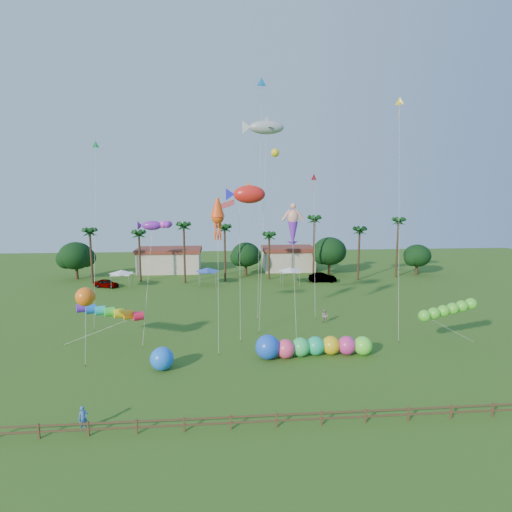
{
  "coord_description": "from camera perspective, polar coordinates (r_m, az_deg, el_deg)",
  "views": [
    {
      "loc": [
        -3.38,
        -30.08,
        15.04
      ],
      "look_at": [
        0.0,
        10.0,
        9.0
      ],
      "focal_mm": 28.0,
      "sensor_mm": 36.0,
      "label": 1
    }
  ],
  "objects": [
    {
      "name": "tent_row",
      "position": [
        67.59,
        -6.97,
        -2.0
      ],
      "size": [
        31.0,
        4.0,
        0.6
      ],
      "color": "white",
      "rests_on": "ground"
    },
    {
      "name": "merman_kite",
      "position": [
        44.45,
        5.29,
        4.13
      ],
      "size": [
        2.09,
        4.45,
        13.9
      ],
      "color": "#FAA38E",
      "rests_on": "ground"
    },
    {
      "name": "squid_kite",
      "position": [
        41.14,
        -5.51,
        5.49
      ],
      "size": [
        1.78,
        5.6,
        14.97
      ],
      "color": "#FF4E14",
      "rests_on": "ground"
    },
    {
      "name": "fence",
      "position": [
        28.27,
        2.95,
        -22.15
      ],
      "size": [
        36.12,
        0.12,
        1.0
      ],
      "color": "brown",
      "rests_on": "ground"
    },
    {
      "name": "ground",
      "position": [
        33.8,
        1.5,
        -17.88
      ],
      "size": [
        160.0,
        160.0,
        0.0
      ],
      "primitive_type": "plane",
      "color": "#285116",
      "rests_on": "ground"
    },
    {
      "name": "orange_ball_kite",
      "position": [
        39.48,
        -23.2,
        -5.39
      ],
      "size": [
        2.3,
        2.7,
        6.89
      ],
      "color": "orange",
      "rests_on": "ground"
    },
    {
      "name": "car_b",
      "position": [
        71.65,
        9.48,
        -3.05
      ],
      "size": [
        4.93,
        2.05,
        1.58
      ],
      "primitive_type": "imported",
      "rotation": [
        0.0,
        0.0,
        1.49
      ],
      "color": "#4C4C54",
      "rests_on": "ground"
    },
    {
      "name": "tree_line",
      "position": [
        75.18,
        0.53,
        0.3
      ],
      "size": [
        69.46,
        8.91,
        11.0
      ],
      "color": "#3A2819",
      "rests_on": "ground"
    },
    {
      "name": "car_a",
      "position": [
        71.01,
        -20.6,
        -3.67
      ],
      "size": [
        4.37,
        2.82,
        1.38
      ],
      "primitive_type": "imported",
      "rotation": [
        0.0,
        0.0,
        1.25
      ],
      "color": "#4C4C54",
      "rests_on": "ground"
    },
    {
      "name": "lobster_kite",
      "position": [
        43.74,
        -14.65,
        4.24
      ],
      "size": [
        4.07,
        5.64,
        12.69
      ],
      "color": "purple",
      "rests_on": "ground"
    },
    {
      "name": "green_worm",
      "position": [
        42.91,
        22.92,
        -7.89
      ],
      "size": [
        9.56,
        1.93,
        4.11
      ],
      "color": "#51D22E",
      "rests_on": "ground"
    },
    {
      "name": "rainbow_tube",
      "position": [
        42.36,
        -18.78,
        -8.17
      ],
      "size": [
        9.61,
        2.6,
        3.66
      ],
      "color": "#EF1A3E",
      "rests_on": "ground"
    },
    {
      "name": "buildings_row",
      "position": [
        81.14,
        -4.56,
        -0.74
      ],
      "size": [
        35.0,
        7.0,
        4.0
      ],
      "color": "beige",
      "rests_on": "ground"
    },
    {
      "name": "spectator_b",
      "position": [
        49.0,
        9.81,
        -8.47
      ],
      "size": [
        0.99,
        0.98,
        1.62
      ],
      "primitive_type": "imported",
      "rotation": [
        0.0,
        0.0,
        -0.73
      ],
      "color": "#A88D8C",
      "rests_on": "ground"
    },
    {
      "name": "delta_kite_red",
      "position": [
        52.36,
        8.28,
        10.59
      ],
      "size": [
        1.07,
        4.73,
        17.92
      ],
      "color": "red",
      "rests_on": "ground"
    },
    {
      "name": "delta_kite_blue",
      "position": [
        52.47,
        0.8,
        22.99
      ],
      "size": [
        1.51,
        3.66,
        29.3
      ],
      "color": "blue",
      "rests_on": "ground"
    },
    {
      "name": "spectator_a",
      "position": [
        29.99,
        -23.45,
        -20.52
      ],
      "size": [
        0.71,
        0.62,
        1.64
      ],
      "primitive_type": "imported",
      "rotation": [
        0.0,
        0.0,
        0.47
      ],
      "color": "#3163AE",
      "rests_on": "ground"
    },
    {
      "name": "delta_kite_green",
      "position": [
        51.25,
        -21.92,
        13.8
      ],
      "size": [
        0.91,
        4.93,
        21.41
      ],
      "color": "#38EF70",
      "rests_on": "ground"
    },
    {
      "name": "fish_kite",
      "position": [
        44.29,
        -0.96,
        8.8
      ],
      "size": [
        5.54,
        6.23,
        16.34
      ],
      "color": "red",
      "rests_on": "ground"
    },
    {
      "name": "shark_kite",
      "position": [
        49.55,
        1.51,
        17.88
      ],
      "size": [
        5.86,
        8.42,
        24.09
      ],
      "color": "#99A2A7",
      "rests_on": "ground"
    },
    {
      "name": "blue_ball",
      "position": [
        36.81,
        -13.29,
        -14.09
      ],
      "size": [
        2.04,
        2.04,
        2.04
      ],
      "primitive_type": "sphere",
      "color": "#1C6EFC",
      "rests_on": "ground"
    },
    {
      "name": "caterpillar_inflatable",
      "position": [
        39.01,
        7.66,
        -12.69
      ],
      "size": [
        11.28,
        2.67,
        2.3
      ],
      "rotation": [
        0.0,
        0.0,
        0.04
      ],
      "color": "#FB4273",
      "rests_on": "ground"
    },
    {
      "name": "delta_kite_yellow",
      "position": [
        45.84,
        19.81,
        18.99
      ],
      "size": [
        0.92,
        3.5,
        25.08
      ],
      "color": "yellow",
      "rests_on": "ground"
    }
  ]
}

